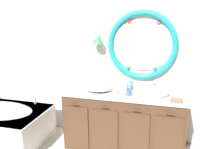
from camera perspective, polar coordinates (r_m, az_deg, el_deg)
name	(u,v)px	position (r m, az deg, el deg)	size (l,w,h in m)	color
back_wall_assembly	(129,59)	(3.50, 4.27, 4.06)	(6.40, 0.26, 2.60)	silver
vanity_counter	(125,120)	(3.45, 3.24, -11.46)	(1.78, 0.66, 0.89)	brown
bathtub	(0,122)	(4.07, -26.63, -10.81)	(1.49, 0.93, 0.63)	white
sink_basin_left	(99,87)	(3.33, -3.33, -3.23)	(0.42, 0.42, 0.11)	white
sink_basin_right	(152,91)	(3.19, 10.19, -4.24)	(0.48, 0.48, 0.11)	white
faucet_set_left	(104,82)	(3.56, -2.10, -1.87)	(0.21, 0.13, 0.15)	silver
faucet_set_right	(153,86)	(3.43, 10.51, -2.83)	(0.24, 0.14, 0.14)	silver
toothbrush_holder_left	(115,91)	(3.13, 0.89, -4.35)	(0.09, 0.09, 0.21)	white
toothbrush_holder_right	(129,92)	(3.12, 4.29, -4.44)	(0.09, 0.09, 0.21)	slate
soap_dispenser	(131,85)	(3.34, 4.85, -2.80)	(0.06, 0.06, 0.17)	#388EBC
folded_hand_towel	(176,100)	(3.03, 16.14, -6.32)	(0.16, 0.11, 0.05)	#936B56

